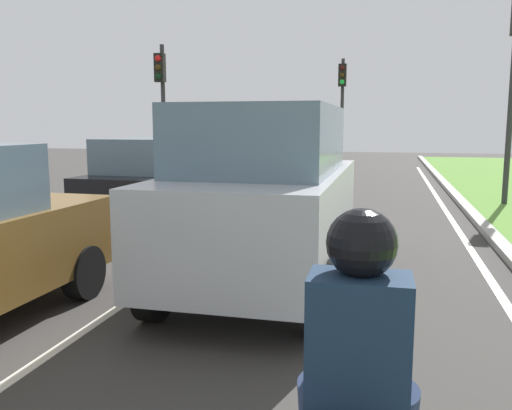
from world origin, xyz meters
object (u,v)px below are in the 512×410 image
object	(u,v)px
car_suv_ahead	(266,196)
car_hatchback_far	(150,182)
rider_person	(359,343)
traffic_light_far_median	(342,96)
traffic_light_overhead_left	(162,92)

from	to	relation	value
car_suv_ahead	car_hatchback_far	xyz separation A→B (m)	(-3.29, 3.66, -0.28)
rider_person	traffic_light_far_median	xyz separation A→B (m)	(-1.86, 20.68, 2.01)
car_suv_ahead	traffic_light_overhead_left	distance (m)	11.68
car_suv_ahead	car_hatchback_far	size ratio (longest dim) A/B	1.21
car_hatchback_far	traffic_light_overhead_left	bearing A→B (deg)	112.27
car_suv_ahead	traffic_light_overhead_left	size ratio (longest dim) A/B	0.98
car_suv_ahead	rider_person	bearing A→B (deg)	-72.77
car_suv_ahead	traffic_light_overhead_left	xyz separation A→B (m)	(-5.75, 9.99, 1.92)
car_suv_ahead	traffic_light_far_median	distance (m)	16.34
traffic_light_overhead_left	traffic_light_far_median	distance (m)	8.16
rider_person	traffic_light_far_median	distance (m)	20.86
car_hatchback_far	traffic_light_far_median	size ratio (longest dim) A/B	0.79
traffic_light_overhead_left	car_suv_ahead	bearing A→B (deg)	-60.08
car_hatchback_far	rider_person	size ratio (longest dim) A/B	3.20
traffic_light_overhead_left	car_hatchback_far	bearing A→B (deg)	-68.72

